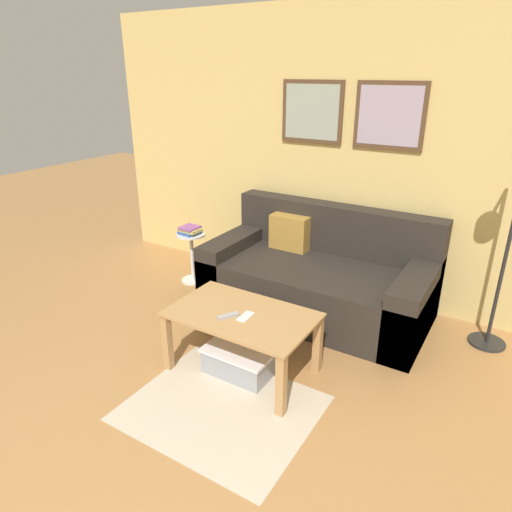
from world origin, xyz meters
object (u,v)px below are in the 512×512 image
Objects in this scene: side_table at (192,253)px; cell_phone at (246,316)px; book_stack at (189,230)px; coffee_table at (242,324)px; floor_lamp at (508,246)px; remote_control at (228,316)px; storage_bin at (243,358)px; couch at (318,278)px.

side_table is 1.65m from cell_phone.
side_table is 2.18× the size of book_stack.
coffee_table is 7.10× the size of cell_phone.
floor_lamp reaches higher than cell_phone.
side_table is at bearing -175.66° from floor_lamp.
remote_control is 1.07× the size of cell_phone.
coffee_table is at bearing -38.36° from side_table.
book_stack is (-1.26, 0.98, 0.45)m from storage_bin.
remote_control is (-0.05, -0.09, 0.09)m from coffee_table.
side_table is at bearing 169.30° from remote_control.
floor_lamp is 6.54× the size of book_stack.
storage_bin is 3.26× the size of remote_control.
storage_bin is 2.10× the size of book_stack.
side_table is at bearing 139.39° from cell_phone.
coffee_table is 0.14m from remote_control.
coffee_table reaches higher than storage_bin.
cell_phone reaches higher than storage_bin.
couch is 1.25× the size of floor_lamp.
side_table reaches higher than cell_phone.
floor_lamp reaches higher than couch.
couch reaches higher than book_stack.
side_table is (-1.32, -0.12, 0.00)m from couch.
coffee_table is 1.60m from book_stack.
floor_lamp reaches higher than storage_bin.
remote_control is at bearing -122.34° from storage_bin.
cell_phone is at bearing -38.03° from side_table.
storage_bin is at bearing -93.85° from couch.
storage_bin is 0.38m from remote_control.
floor_lamp is at bearing 4.34° from side_table.
side_table is 3.40× the size of remote_control.
floor_lamp is 2.02m from remote_control.
couch is at bearing 85.94° from cell_phone.
book_stack is at bearing -175.51° from floor_lamp.
book_stack is (-0.01, -0.01, 0.24)m from side_table.
couch is 1.36m from book_stack.
side_table reaches higher than coffee_table.
coffee_table is 0.65× the size of floor_lamp.
storage_bin is at bearing 151.19° from cell_phone.
book_stack is at bearing 169.75° from remote_control.
couch is at bearing 115.15° from remote_control.
couch is 1.14m from cell_phone.
storage_bin is 1.65m from book_stack.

